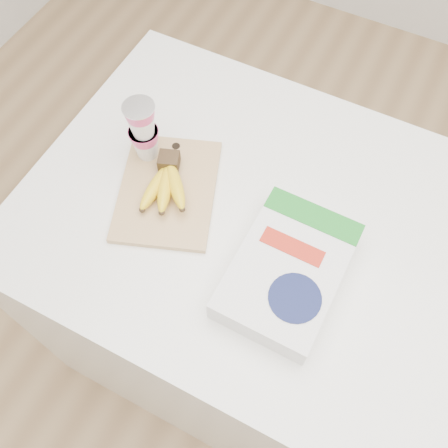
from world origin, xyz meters
name	(u,v)px	position (x,y,z in m)	size (l,w,h in m)	color
room	(323,106)	(0.00, 0.00, 1.35)	(4.00, 4.00, 4.00)	tan
table	(274,302)	(0.00, 0.00, 0.47)	(1.26, 0.84, 0.95)	white
cutting_board	(168,190)	(-0.30, -0.04, 0.95)	(0.22, 0.30, 0.02)	tan
bananas	(166,183)	(-0.30, -0.04, 0.98)	(0.14, 0.18, 0.06)	#382816
yogurt_stack	(143,130)	(-0.39, 0.02, 1.05)	(0.08, 0.08, 0.17)	white
cereal_box	(288,271)	(0.03, -0.11, 0.98)	(0.22, 0.32, 0.07)	white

